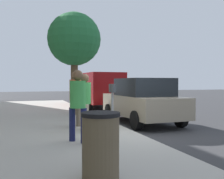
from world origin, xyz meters
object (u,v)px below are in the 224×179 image
(parking_meter, at_px, (112,97))
(parked_van_far, at_px, (96,88))
(parking_officer, at_px, (76,94))
(parked_sedan_near, at_px, (142,100))
(pedestrian_at_meter, at_px, (85,98))
(street_tree, at_px, (74,40))
(pedestrian_bystander, at_px, (78,100))
(trash_bin, at_px, (101,146))

(parking_meter, bearing_deg, parked_van_far, -12.46)
(parking_officer, relative_size, parked_sedan_near, 0.41)
(pedestrian_at_meter, xyz_separation_m, street_tree, (3.99, -0.46, 2.37))
(pedestrian_bystander, xyz_separation_m, parked_van_far, (9.78, -3.22, 0.07))
(parking_meter, height_order, parked_van_far, parked_van_far)
(parking_officer, distance_m, parked_van_far, 8.19)
(trash_bin, bearing_deg, parking_officer, -6.66)
(pedestrian_at_meter, relative_size, pedestrian_bystander, 0.97)
(parking_meter, distance_m, street_tree, 4.72)
(parking_officer, bearing_deg, street_tree, 116.37)
(pedestrian_bystander, height_order, trash_bin, pedestrian_bystander)
(parking_meter, distance_m, parked_sedan_near, 2.60)
(parking_meter, bearing_deg, pedestrian_at_meter, 83.89)
(parking_officer, relative_size, trash_bin, 1.80)
(pedestrian_bystander, bearing_deg, parking_officer, 44.89)
(pedestrian_at_meter, height_order, street_tree, street_tree)
(trash_bin, bearing_deg, parking_meter, -21.84)
(parking_officer, bearing_deg, trash_bin, -60.05)
(parked_van_far, distance_m, trash_bin, 12.75)
(pedestrian_bystander, height_order, parked_van_far, parked_van_far)
(parked_van_far, bearing_deg, pedestrian_at_meter, 162.04)
(pedestrian_bystander, distance_m, trash_bin, 2.56)
(street_tree, bearing_deg, pedestrian_at_meter, 173.46)
(pedestrian_at_meter, distance_m, parked_van_far, 8.83)
(pedestrian_at_meter, xyz_separation_m, parked_van_far, (8.40, -2.72, 0.10))
(parked_sedan_near, relative_size, street_tree, 0.96)
(parked_sedan_near, bearing_deg, parked_van_far, -0.00)
(trash_bin, bearing_deg, pedestrian_at_meter, -9.81)
(pedestrian_bystander, distance_m, parked_van_far, 10.29)
(parking_officer, xyz_separation_m, parked_van_far, (7.68, -2.86, 0.02))
(parked_van_far, xyz_separation_m, trash_bin, (-12.27, 3.39, -0.60))
(pedestrian_at_meter, height_order, parking_officer, parking_officer)
(parking_meter, bearing_deg, trash_bin, 158.16)
(pedestrian_at_meter, relative_size, street_tree, 0.37)
(parking_officer, height_order, street_tree, street_tree)
(pedestrian_at_meter, bearing_deg, parked_sedan_near, 32.63)
(pedestrian_bystander, bearing_deg, parked_van_far, 36.54)
(pedestrian_at_meter, xyz_separation_m, parked_sedan_near, (1.69, -2.72, -0.26))
(parked_van_far, relative_size, street_tree, 1.14)
(parked_sedan_near, xyz_separation_m, parked_van_far, (6.71, -0.00, 0.36))
(pedestrian_at_meter, distance_m, pedestrian_bystander, 1.47)
(parking_officer, xyz_separation_m, street_tree, (3.27, -0.59, 2.28))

